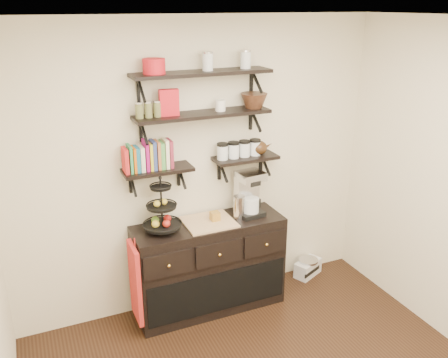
# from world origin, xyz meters

# --- Properties ---
(ceiling) EXTENTS (3.50, 3.50, 0.02)m
(ceiling) POSITION_xyz_m (0.00, 0.00, 2.70)
(ceiling) COLOR white
(ceiling) RESTS_ON back_wall
(back_wall) EXTENTS (3.50, 0.02, 2.70)m
(back_wall) POSITION_xyz_m (0.00, 1.75, 1.35)
(back_wall) COLOR beige
(back_wall) RESTS_ON ground
(shelf_top) EXTENTS (1.20, 0.27, 0.23)m
(shelf_top) POSITION_xyz_m (0.00, 1.62, 2.23)
(shelf_top) COLOR black
(shelf_top) RESTS_ON back_wall
(shelf_mid) EXTENTS (1.20, 0.27, 0.23)m
(shelf_mid) POSITION_xyz_m (0.00, 1.62, 1.88)
(shelf_mid) COLOR black
(shelf_mid) RESTS_ON back_wall
(shelf_low_left) EXTENTS (0.60, 0.25, 0.23)m
(shelf_low_left) POSITION_xyz_m (-0.42, 1.63, 1.43)
(shelf_low_left) COLOR black
(shelf_low_left) RESTS_ON back_wall
(shelf_low_right) EXTENTS (0.60, 0.25, 0.23)m
(shelf_low_right) POSITION_xyz_m (0.42, 1.63, 1.43)
(shelf_low_right) COLOR black
(shelf_low_right) RESTS_ON back_wall
(cookbooks) EXTENTS (0.43, 0.15, 0.26)m
(cookbooks) POSITION_xyz_m (-0.47, 1.63, 1.57)
(cookbooks) COLOR red
(cookbooks) RESTS_ON shelf_low_left
(glass_canisters) EXTENTS (0.43, 0.10, 0.13)m
(glass_canisters) POSITION_xyz_m (0.36, 1.63, 1.51)
(glass_canisters) COLOR silver
(glass_canisters) RESTS_ON shelf_low_right
(sideboard) EXTENTS (1.40, 0.50, 0.92)m
(sideboard) POSITION_xyz_m (0.00, 1.51, 0.45)
(sideboard) COLOR black
(sideboard) RESTS_ON floor
(fruit_stand) EXTENTS (0.33, 0.33, 0.49)m
(fruit_stand) POSITION_xyz_m (-0.43, 1.52, 1.07)
(fruit_stand) COLOR black
(fruit_stand) RESTS_ON sideboard
(candle) EXTENTS (0.08, 0.08, 0.08)m
(candle) POSITION_xyz_m (0.06, 1.51, 0.96)
(candle) COLOR olive
(candle) RESTS_ON sideboard
(coffee_maker) EXTENTS (0.26, 0.25, 0.43)m
(coffee_maker) POSITION_xyz_m (0.42, 1.54, 1.11)
(coffee_maker) COLOR black
(coffee_maker) RESTS_ON sideboard
(thermal_carafe) EXTENTS (0.11, 0.11, 0.22)m
(thermal_carafe) POSITION_xyz_m (0.30, 1.49, 1.01)
(thermal_carafe) COLOR silver
(thermal_carafe) RESTS_ON sideboard
(apron) EXTENTS (0.04, 0.31, 0.71)m
(apron) POSITION_xyz_m (-0.73, 1.41, 0.51)
(apron) COLOR #B41326
(apron) RESTS_ON sideboard
(radio) EXTENTS (0.35, 0.29, 0.19)m
(radio) POSITION_xyz_m (1.19, 1.62, 0.09)
(radio) COLOR silver
(radio) RESTS_ON floor
(recipe_box) EXTENTS (0.17, 0.08, 0.22)m
(recipe_box) POSITION_xyz_m (-0.30, 1.61, 2.01)
(recipe_box) COLOR red
(recipe_box) RESTS_ON shelf_mid
(walnut_bowl) EXTENTS (0.24, 0.24, 0.13)m
(walnut_bowl) POSITION_xyz_m (0.49, 1.61, 1.96)
(walnut_bowl) COLOR black
(walnut_bowl) RESTS_ON shelf_mid
(ramekins) EXTENTS (0.09, 0.09, 0.10)m
(ramekins) POSITION_xyz_m (0.16, 1.61, 1.95)
(ramekins) COLOR white
(ramekins) RESTS_ON shelf_mid
(teapot) EXTENTS (0.21, 0.16, 0.15)m
(teapot) POSITION_xyz_m (0.56, 1.63, 1.53)
(teapot) COLOR #341F0F
(teapot) RESTS_ON shelf_low_right
(red_pot) EXTENTS (0.18, 0.18, 0.12)m
(red_pot) POSITION_xyz_m (-0.41, 1.61, 2.31)
(red_pot) COLOR red
(red_pot) RESTS_ON shelf_top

